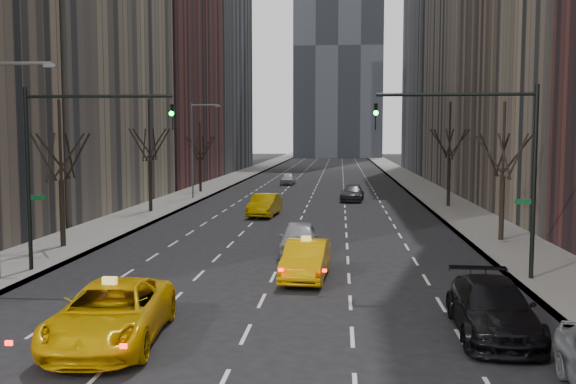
% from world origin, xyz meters
% --- Properties ---
extents(sidewalk_left, '(4.50, 320.00, 0.15)m').
position_xyz_m(sidewalk_left, '(-12.25, 70.00, 0.07)').
color(sidewalk_left, slate).
rests_on(sidewalk_left, ground).
extents(sidewalk_right, '(4.50, 320.00, 0.15)m').
position_xyz_m(sidewalk_right, '(12.25, 70.00, 0.07)').
color(sidewalk_right, slate).
rests_on(sidewalk_right, ground).
extents(bld_left_far, '(14.00, 28.00, 44.00)m').
position_xyz_m(bld_left_far, '(-21.50, 66.00, 22.00)').
color(bld_left_far, brown).
rests_on(bld_left_far, ground).
extents(tree_lw_b, '(3.36, 3.50, 7.82)m').
position_xyz_m(tree_lw_b, '(-12.00, 18.00, 3.72)').
color(tree_lw_b, black).
rests_on(tree_lw_b, ground).
extents(tree_lw_c, '(3.36, 3.50, 8.74)m').
position_xyz_m(tree_lw_c, '(-12.00, 34.00, 4.04)').
color(tree_lw_c, black).
rests_on(tree_lw_c, ground).
extents(tree_lw_d, '(3.36, 3.50, 7.36)m').
position_xyz_m(tree_lw_d, '(-12.00, 52.00, 3.56)').
color(tree_lw_d, black).
rests_on(tree_lw_d, ground).
extents(tree_rw_b, '(3.36, 3.50, 7.82)m').
position_xyz_m(tree_rw_b, '(12.00, 22.00, 3.72)').
color(tree_rw_b, black).
rests_on(tree_rw_b, ground).
extents(tree_rw_c, '(3.36, 3.50, 8.74)m').
position_xyz_m(tree_rw_c, '(12.00, 40.00, 4.04)').
color(tree_rw_c, black).
rests_on(tree_rw_c, ground).
extents(traffic_mast_left, '(6.69, 0.39, 8.00)m').
position_xyz_m(traffic_mast_left, '(-9.11, 12.00, 5.49)').
color(traffic_mast_left, black).
rests_on(traffic_mast_left, ground).
extents(traffic_mast_right, '(6.69, 0.39, 8.00)m').
position_xyz_m(traffic_mast_right, '(9.11, 12.00, 5.49)').
color(traffic_mast_right, black).
rests_on(traffic_mast_right, ground).
extents(streetlight_near, '(2.83, 0.22, 9.00)m').
position_xyz_m(streetlight_near, '(-10.84, 10.00, 5.62)').
color(streetlight_near, slate).
rests_on(streetlight_near, ground).
extents(streetlight_far, '(2.83, 0.22, 9.00)m').
position_xyz_m(streetlight_far, '(-10.84, 45.00, 5.62)').
color(streetlight_far, slate).
rests_on(streetlight_far, ground).
extents(taxi_suv, '(3.39, 6.47, 1.74)m').
position_xyz_m(taxi_suv, '(-3.82, 2.89, 0.87)').
color(taxi_suv, '#EAB104').
rests_on(taxi_suv, ground).
extents(taxi_sedan, '(2.04, 5.03, 1.62)m').
position_xyz_m(taxi_sedan, '(1.43, 11.76, 0.81)').
color(taxi_sedan, '#F3AC05').
rests_on(taxi_sedan, ground).
extents(silver_sedan_ahead, '(2.17, 4.96, 1.66)m').
position_xyz_m(silver_sedan_ahead, '(0.77, 17.37, 0.83)').
color(silver_sedan_ahead, '#989BA0').
rests_on(silver_sedan_ahead, ground).
extents(parked_suv_black, '(2.51, 5.73, 1.64)m').
position_xyz_m(parked_suv_black, '(7.50, 4.56, 0.82)').
color(parked_suv_black, black).
rests_on(parked_suv_black, ground).
extents(far_taxi, '(2.24, 5.21, 1.67)m').
position_xyz_m(far_taxi, '(-2.84, 32.84, 0.83)').
color(far_taxi, '#D9A704').
rests_on(far_taxi, ground).
extents(far_suv_grey, '(2.46, 5.12, 1.44)m').
position_xyz_m(far_suv_grey, '(3.97, 44.63, 0.72)').
color(far_suv_grey, '#323237').
rests_on(far_suv_grey, ground).
extents(far_car_white, '(1.83, 4.28, 1.44)m').
position_xyz_m(far_car_white, '(-3.66, 64.34, 0.72)').
color(far_car_white, beige).
rests_on(far_car_white, ground).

